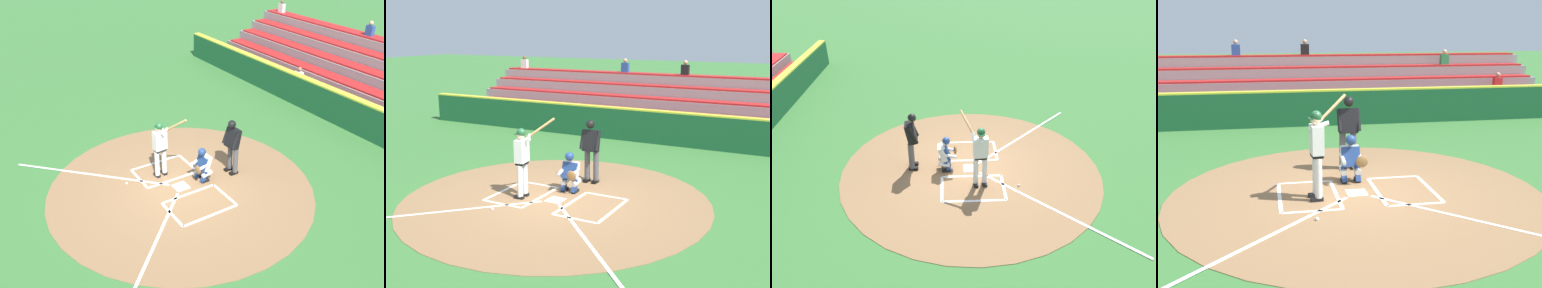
% 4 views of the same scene
% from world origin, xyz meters
% --- Properties ---
extents(ground_plane, '(120.00, 120.00, 0.00)m').
position_xyz_m(ground_plane, '(0.00, 0.00, 0.00)').
color(ground_plane, '#387033').
extents(dirt_circle, '(8.00, 8.00, 0.01)m').
position_xyz_m(dirt_circle, '(0.00, 0.00, 0.01)').
color(dirt_circle, olive).
rests_on(dirt_circle, ground).
extents(home_plate_and_chalk, '(7.93, 4.91, 0.01)m').
position_xyz_m(home_plate_and_chalk, '(0.00, 0.88, 0.01)').
color(home_plate_and_chalk, white).
rests_on(home_plate_and_chalk, dirt_circle).
extents(batter, '(0.90, 0.78, 2.13)m').
position_xyz_m(batter, '(0.86, 0.21, 1.10)').
color(batter, white).
rests_on(batter, ground).
extents(catcher, '(0.60, 0.60, 1.13)m').
position_xyz_m(catcher, '(-0.02, -0.77, 0.59)').
color(catcher, black).
rests_on(catcher, ground).
extents(plate_umpire, '(0.59, 0.42, 1.86)m').
position_xyz_m(plate_umpire, '(-0.14, -1.80, 1.08)').
color(plate_umpire, '#4C4C51').
rests_on(plate_umpire, ground).
extents(baseball, '(0.07, 0.07, 0.07)m').
position_xyz_m(baseball, '(1.01, 1.35, 0.04)').
color(baseball, white).
rests_on(baseball, ground).
extents(backstop_wall, '(22.00, 0.36, 1.31)m').
position_xyz_m(backstop_wall, '(0.00, -7.50, 0.65)').
color(backstop_wall, '#19512D').
rests_on(backstop_wall, ground).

